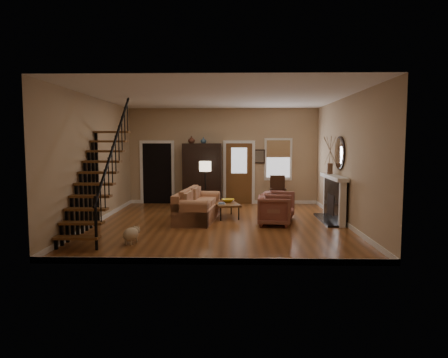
{
  "coord_description": "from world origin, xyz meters",
  "views": [
    {
      "loc": [
        0.35,
        -10.32,
        2.14
      ],
      "look_at": [
        0.1,
        0.4,
        1.15
      ],
      "focal_mm": 32.0,
      "sensor_mm": 36.0,
      "label": 1
    }
  ],
  "objects_px": {
    "sofa": "(198,206)",
    "coffee_table": "(226,210)",
    "armchair_right": "(278,206)",
    "floor_lamp": "(205,187)",
    "side_chair": "(278,191)",
    "armoire": "(202,174)",
    "armchair_left": "(274,211)"
  },
  "relations": [
    {
      "from": "sofa",
      "to": "coffee_table",
      "type": "bearing_deg",
      "value": 37.31
    },
    {
      "from": "armoire",
      "to": "sofa",
      "type": "xyz_separation_m",
      "value": [
        0.07,
        -2.68,
        -0.65
      ]
    },
    {
      "from": "coffee_table",
      "to": "side_chair",
      "type": "height_order",
      "value": "side_chair"
    },
    {
      "from": "armchair_right",
      "to": "armoire",
      "type": "bearing_deg",
      "value": 57.48
    },
    {
      "from": "sofa",
      "to": "armchair_left",
      "type": "distance_m",
      "value": 2.12
    },
    {
      "from": "armchair_left",
      "to": "floor_lamp",
      "type": "bearing_deg",
      "value": 52.55
    },
    {
      "from": "coffee_table",
      "to": "armchair_left",
      "type": "height_order",
      "value": "armchair_left"
    },
    {
      "from": "armoire",
      "to": "side_chair",
      "type": "bearing_deg",
      "value": -4.48
    },
    {
      "from": "armchair_right",
      "to": "floor_lamp",
      "type": "bearing_deg",
      "value": 79.47
    },
    {
      "from": "floor_lamp",
      "to": "side_chair",
      "type": "height_order",
      "value": "floor_lamp"
    },
    {
      "from": "sofa",
      "to": "armchair_right",
      "type": "bearing_deg",
      "value": 11.29
    },
    {
      "from": "armoire",
      "to": "armchair_left",
      "type": "bearing_deg",
      "value": -57.25
    },
    {
      "from": "sofa",
      "to": "armchair_right",
      "type": "xyz_separation_m",
      "value": [
        2.23,
        0.18,
        -0.01
      ]
    },
    {
      "from": "armoire",
      "to": "coffee_table",
      "type": "xyz_separation_m",
      "value": [
        0.85,
        -2.22,
        -0.84
      ]
    },
    {
      "from": "coffee_table",
      "to": "armchair_right",
      "type": "height_order",
      "value": "armchair_right"
    },
    {
      "from": "sofa",
      "to": "armchair_left",
      "type": "bearing_deg",
      "value": -9.61
    },
    {
      "from": "armoire",
      "to": "sofa",
      "type": "bearing_deg",
      "value": -88.45
    },
    {
      "from": "armoire",
      "to": "coffee_table",
      "type": "bearing_deg",
      "value": -69.02
    },
    {
      "from": "floor_lamp",
      "to": "armoire",
      "type": "bearing_deg",
      "value": 97.7
    },
    {
      "from": "armoire",
      "to": "armchair_right",
      "type": "bearing_deg",
      "value": -47.39
    },
    {
      "from": "armchair_left",
      "to": "side_chair",
      "type": "height_order",
      "value": "side_chair"
    },
    {
      "from": "floor_lamp",
      "to": "side_chair",
      "type": "xyz_separation_m",
      "value": [
        2.35,
        1.31,
        -0.27
      ]
    },
    {
      "from": "armchair_right",
      "to": "coffee_table",
      "type": "bearing_deg",
      "value": 93.82
    },
    {
      "from": "armoire",
      "to": "armchair_right",
      "type": "xyz_separation_m",
      "value": [
        2.3,
        -2.5,
        -0.66
      ]
    },
    {
      "from": "sofa",
      "to": "armchair_right",
      "type": "height_order",
      "value": "sofa"
    },
    {
      "from": "armoire",
      "to": "side_chair",
      "type": "relative_size",
      "value": 2.06
    },
    {
      "from": "floor_lamp",
      "to": "side_chair",
      "type": "bearing_deg",
      "value": 29.09
    },
    {
      "from": "armchair_left",
      "to": "armchair_right",
      "type": "height_order",
      "value": "armchair_right"
    },
    {
      "from": "armoire",
      "to": "coffee_table",
      "type": "relative_size",
      "value": 1.94
    },
    {
      "from": "coffee_table",
      "to": "armoire",
      "type": "bearing_deg",
      "value": 110.98
    },
    {
      "from": "armchair_left",
      "to": "coffee_table",
      "type": "bearing_deg",
      "value": 55.39
    },
    {
      "from": "armoire",
      "to": "armchair_right",
      "type": "relative_size",
      "value": 2.48
    }
  ]
}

